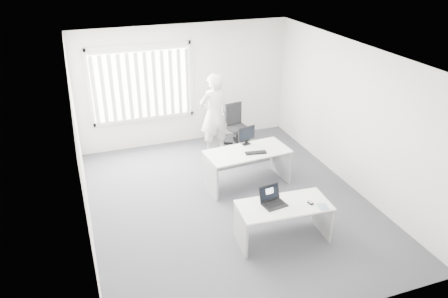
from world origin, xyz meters
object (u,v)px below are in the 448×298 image
object	(u,v)px
desk_near	(283,214)
desk_far	(247,160)
person	(214,114)
monitor	(246,136)
laptop	(275,198)
office_chair	(236,132)

from	to	relation	value
desk_near	desk_far	bearing A→B (deg)	89.44
desk_near	desk_far	distance (m)	1.86
person	desk_near	bearing A→B (deg)	80.78
desk_far	person	distance (m)	1.66
desk_far	monitor	distance (m)	0.50
desk_far	laptop	world-z (taller)	laptop
desk_near	office_chair	world-z (taller)	office_chair
person	monitor	distance (m)	1.33
desk_far	monitor	bearing A→B (deg)	67.66
laptop	office_chair	bearing A→B (deg)	69.63
desk_near	laptop	bearing A→B (deg)	172.61
office_chair	laptop	bearing A→B (deg)	-111.87
desk_far	laptop	xyz separation A→B (m)	(-0.29, -1.82, 0.28)
desk_near	person	world-z (taller)	person
office_chair	person	size ratio (longest dim) A/B	0.53
person	monitor	world-z (taller)	person
office_chair	monitor	xyz separation A→B (m)	(-0.38, -1.53, 0.62)
person	office_chair	bearing A→B (deg)	-170.28
desk_near	monitor	world-z (taller)	monitor
desk_near	desk_far	world-z (taller)	desk_far
desk_far	office_chair	bearing A→B (deg)	70.55
desk_near	office_chair	size ratio (longest dim) A/B	1.50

